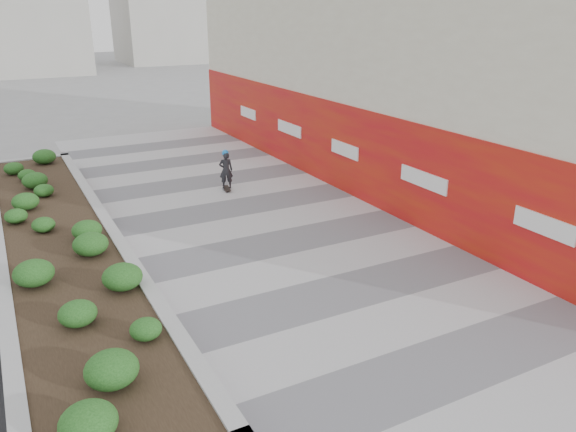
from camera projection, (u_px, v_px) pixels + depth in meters
name	position (u px, v px, depth m)	size (l,w,h in m)	color
ground	(398.00, 329.00, 11.19)	(160.00, 160.00, 0.00)	gray
walkway	(320.00, 270.00, 13.67)	(8.00, 36.00, 0.01)	#A8A8AD
building	(402.00, 68.00, 20.31)	(6.04, 24.08, 8.00)	beige
planter	(57.00, 240.00, 14.43)	(3.00, 18.00, 0.90)	#9E9EA0
manhole_cover	(337.00, 266.00, 13.89)	(0.44, 0.44, 0.01)	#595654
skateboarder	(226.00, 170.00, 19.46)	(0.54, 0.75, 1.45)	beige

